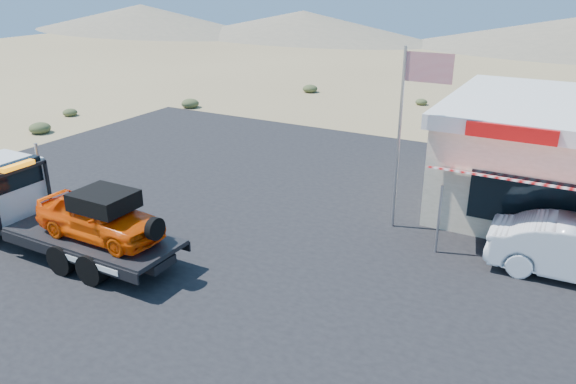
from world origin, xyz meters
name	(u,v)px	position (x,y,z in m)	size (l,w,h in m)	color
ground	(201,249)	(0.00, 0.00, 0.00)	(120.00, 120.00, 0.00)	olive
asphalt_lot	(302,226)	(2.00, 3.00, 0.01)	(32.00, 24.00, 0.02)	black
tow_truck	(57,210)	(-3.66, -2.20, 1.40)	(7.78, 2.31, 2.60)	black
flagpole	(407,120)	(4.93, 4.50, 3.76)	(1.55, 0.10, 6.00)	#99999E
desert_scrub	(68,128)	(-14.50, 7.46, 0.29)	(23.70, 32.00, 0.67)	#384424
distant_hills	(418,29)	(-9.77, 55.14, 1.89)	(126.00, 48.00, 4.20)	#726B59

